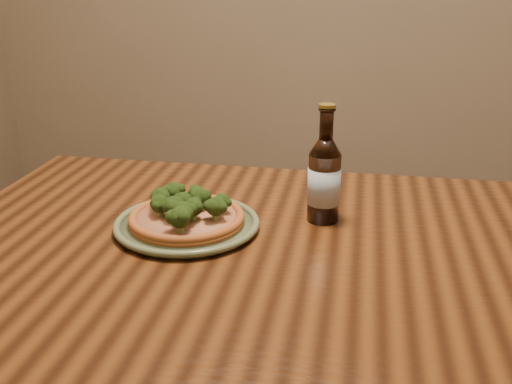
% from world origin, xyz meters
% --- Properties ---
extents(table, '(1.60, 0.90, 0.75)m').
position_xyz_m(table, '(0.00, 0.10, 0.66)').
color(table, '#4E2910').
rests_on(table, ground).
extents(plate, '(0.29, 0.29, 0.02)m').
position_xyz_m(plate, '(-0.31, 0.15, 0.76)').
color(plate, '#5C6848').
rests_on(plate, table).
extents(pizza, '(0.23, 0.23, 0.07)m').
position_xyz_m(pizza, '(-0.31, 0.15, 0.78)').
color(pizza, '#A05324').
rests_on(pizza, plate).
extents(beer_bottle, '(0.07, 0.07, 0.24)m').
position_xyz_m(beer_bottle, '(-0.05, 0.24, 0.84)').
color(beer_bottle, black).
rests_on(beer_bottle, table).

